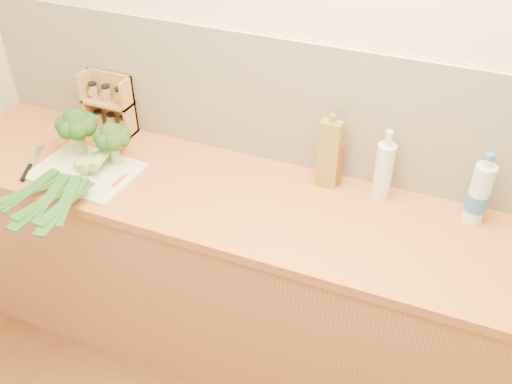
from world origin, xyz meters
The scene contains 14 objects.
room_shell centered at (0.00, 1.49, 1.17)m, with size 3.50×3.50×3.50m.
counter centered at (0.00, 1.20, 0.45)m, with size 3.20×0.62×0.90m.
chopping_board centered at (-0.93, 1.10, 0.91)m, with size 0.41×0.31×0.01m, color white.
broccoli_left centered at (-1.02, 1.20, 1.05)m, with size 0.17×0.18×0.21m.
broccoli_right centered at (-0.85, 1.20, 1.04)m, with size 0.15×0.15×0.19m.
leek_front centered at (-0.96, 1.07, 0.94)m, with size 0.26×0.64×0.04m.
leek_mid centered at (-0.90, 1.04, 0.95)m, with size 0.10×0.63×0.04m.
leek_back centered at (-0.86, 1.07, 0.97)m, with size 0.18×0.69×0.04m.
chefs_knife centered at (-1.16, 1.03, 0.91)m, with size 0.13×0.26×0.02m.
spice_rack centered at (-1.02, 1.44, 1.02)m, with size 0.23×0.09×0.27m.
oil_tin centered at (0.01, 1.40, 1.05)m, with size 0.08×0.05×0.32m.
glass_bottle centered at (0.22, 1.41, 1.02)m, with size 0.07×0.07×0.29m.
amber_bottle centered at (0.03, 1.42, 1.00)m, with size 0.06×0.06×0.24m.
water_bottle centered at (0.57, 1.40, 1.01)m, with size 0.08×0.08×0.27m.
Camera 1 is at (0.44, -0.41, 2.25)m, focal length 40.00 mm.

